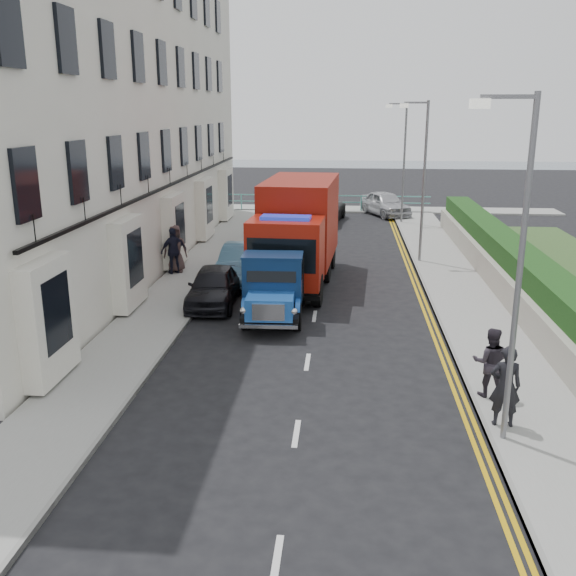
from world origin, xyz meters
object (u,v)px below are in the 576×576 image
object	(u,v)px
lamp_near	(515,255)
pedestrian_east_near	(505,386)
bedford_lorry	(273,291)
parked_car_front	(213,286)
lamp_mid	(421,173)
red_lorry	(298,230)
lamp_far	(402,156)

from	to	relation	value
lamp_near	pedestrian_east_near	distance (m)	3.04
bedford_lorry	pedestrian_east_near	bearing A→B (deg)	-51.65
bedford_lorry	parked_car_front	distance (m)	2.85
parked_car_front	pedestrian_east_near	size ratio (longest dim) A/B	2.21
lamp_mid	parked_car_front	bearing A→B (deg)	-138.01
lamp_near	red_lorry	size ratio (longest dim) A/B	0.90
bedford_lorry	lamp_mid	bearing A→B (deg)	55.90
lamp_far	pedestrian_east_near	xyz separation A→B (m)	(0.22, -25.43, -2.98)
lamp_mid	pedestrian_east_near	bearing A→B (deg)	-89.17
red_lorry	pedestrian_east_near	size ratio (longest dim) A/B	4.30
parked_car_front	pedestrian_east_near	bearing A→B (deg)	-48.95
lamp_mid	lamp_near	bearing A→B (deg)	-90.00
lamp_near	bedford_lorry	bearing A→B (deg)	126.71
bedford_lorry	pedestrian_east_near	xyz separation A→B (m)	(5.71, -6.78, -0.01)
lamp_far	bedford_lorry	distance (m)	19.66
red_lorry	parked_car_front	distance (m)	4.49
lamp_far	lamp_near	bearing A→B (deg)	-90.00
pedestrian_east_near	lamp_mid	bearing A→B (deg)	-85.69
lamp_near	parked_car_front	bearing A→B (deg)	130.83
red_lorry	bedford_lorry	bearing A→B (deg)	-91.35
lamp_near	red_lorry	bearing A→B (deg)	112.44
lamp_near	pedestrian_east_near	world-z (taller)	lamp_near
red_lorry	lamp_near	bearing A→B (deg)	-64.08
lamp_mid	pedestrian_east_near	xyz separation A→B (m)	(0.22, -15.43, -2.98)
lamp_mid	pedestrian_east_near	size ratio (longest dim) A/B	3.88
lamp_far	parked_car_front	xyz separation A→B (m)	(-7.78, -17.00, -3.32)
lamp_far	red_lorry	distance (m)	14.75
red_lorry	pedestrian_east_near	distance (m)	12.89
lamp_mid	lamp_far	xyz separation A→B (m)	(0.00, 10.00, 0.00)
lamp_mid	lamp_far	distance (m)	10.00
lamp_near	lamp_mid	distance (m)	16.00
lamp_far	bedford_lorry	bearing A→B (deg)	-106.39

